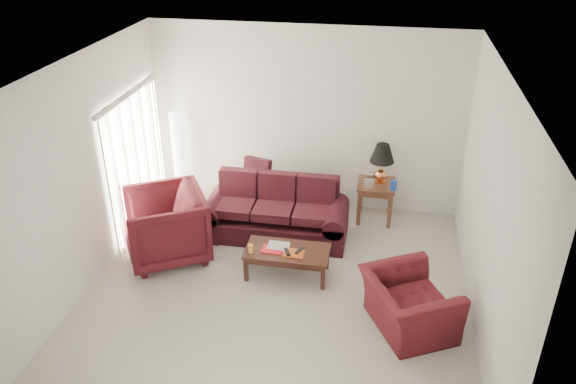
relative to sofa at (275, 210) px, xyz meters
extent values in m
plane|color=beige|center=(0.30, -1.35, -0.45)|extent=(5.00, 5.00, 0.00)
cube|color=silver|center=(-2.12, -0.05, 0.63)|extent=(0.10, 2.00, 2.16)
cube|color=black|center=(-0.43, 0.71, 0.27)|extent=(0.49, 0.33, 0.46)
cube|color=white|center=(1.37, 0.62, 0.27)|extent=(0.16, 0.09, 0.15)
cylinder|color=#18389C|center=(1.75, 0.62, 0.27)|extent=(0.10, 0.10, 0.16)
cube|color=#BCBCC0|center=(1.36, 0.96, 0.28)|extent=(0.15, 0.18, 0.05)
imported|color=#3D0E12|center=(-1.43, -0.82, 0.06)|extent=(1.52, 1.51, 1.02)
imported|color=#481014|center=(1.99, -1.76, -0.10)|extent=(1.31, 1.37, 0.69)
cube|color=red|center=(0.16, -1.00, -0.04)|extent=(0.29, 0.22, 0.02)
cube|color=beige|center=(0.23, -0.89, -0.04)|extent=(0.30, 0.23, 0.02)
cube|color=#C24D16|center=(0.47, -1.03, -0.04)|extent=(0.29, 0.22, 0.02)
cube|color=black|center=(0.38, -1.05, -0.02)|extent=(0.12, 0.19, 0.02)
cube|color=black|center=(0.54, -0.99, -0.02)|extent=(0.10, 0.17, 0.02)
cylinder|color=gold|center=(-0.11, -1.11, 0.01)|extent=(0.08, 0.08, 0.12)
camera|label=1|loc=(1.51, -7.23, 4.22)|focal=35.00mm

